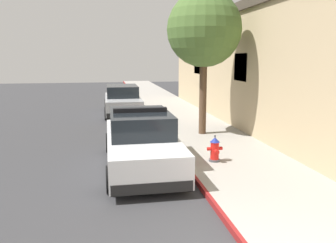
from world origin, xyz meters
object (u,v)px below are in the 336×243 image
at_px(parked_car_silver_ahead, 122,101).
at_px(street_tree, 204,30).
at_px(police_cruiser, 141,141).
at_px(fire_hydrant, 215,149).

relative_size(parked_car_silver_ahead, street_tree, 0.91).
bearing_deg(parked_car_silver_ahead, police_cruiser, -89.57).
height_order(police_cruiser, parked_car_silver_ahead, police_cruiser).
relative_size(parked_car_silver_ahead, fire_hydrant, 6.37).
height_order(fire_hydrant, street_tree, street_tree).
xyz_separation_m(police_cruiser, parked_car_silver_ahead, (-0.07, 9.35, -0.00)).
relative_size(fire_hydrant, street_tree, 0.14).
height_order(parked_car_silver_ahead, street_tree, street_tree).
bearing_deg(police_cruiser, fire_hydrant, -7.38).
xyz_separation_m(police_cruiser, street_tree, (2.73, 3.28, 3.31)).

